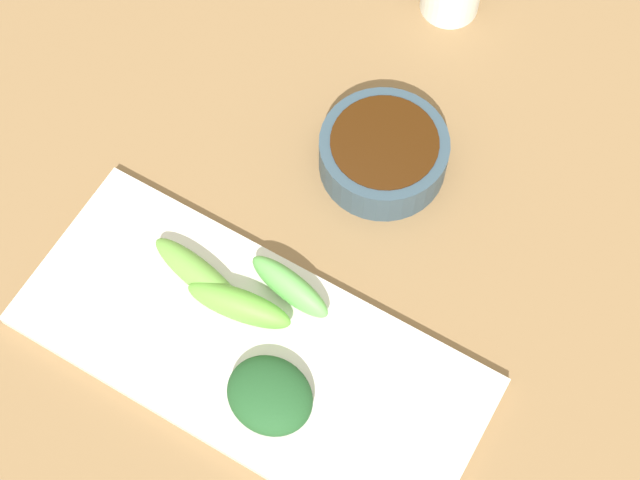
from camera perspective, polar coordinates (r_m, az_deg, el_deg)
The scene contains 7 objects.
tabletop at distance 0.84m, azimuth 1.42°, elevation -1.56°, with size 2.10×2.10×0.02m, color olive.
sauce_bowl at distance 0.86m, azimuth 3.77°, elevation 5.19°, with size 0.11×0.11×0.04m.
serving_plate at distance 0.80m, azimuth -4.06°, elevation -6.53°, with size 0.17×0.39×0.01m, color silver.
broccoli_stalk_0 at distance 0.79m, azimuth -4.80°, elevation -3.83°, with size 0.03×0.09×0.03m, color #66B13D.
broccoli_leafy_1 at distance 0.77m, azimuth -2.98°, elevation -9.14°, with size 0.06×0.07×0.03m, color #215227.
broccoli_stalk_2 at distance 0.80m, azimuth -1.79°, elevation -2.76°, with size 0.02×0.08×0.03m, color #65BA56.
broccoli_stalk_3 at distance 0.81m, azimuth -7.17°, elevation -2.03°, with size 0.02×0.10×0.02m, color #6BA942.
Camera 1 is at (0.30, 0.15, 0.78)m, focal length 54.22 mm.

